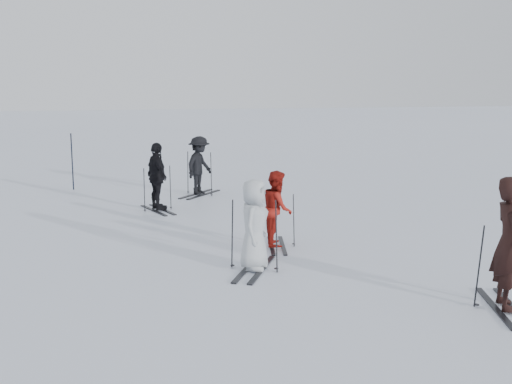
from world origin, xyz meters
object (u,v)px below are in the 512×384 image
(skier_uphill_far, at_px, (199,166))
(skier_grey, at_px, (254,226))
(piste_marker, at_px, (72,162))
(skier_uphill_left, at_px, (157,177))
(skier_red, at_px, (277,209))
(skier_near_dark, at_px, (509,245))

(skier_uphill_far, bearing_deg, skier_grey, -140.68)
(skier_uphill_far, height_order, piste_marker, piste_marker)
(skier_uphill_left, xyz_separation_m, piste_marker, (-2.39, 3.83, 0.00))
(piste_marker, bearing_deg, skier_grey, -68.62)
(skier_uphill_left, xyz_separation_m, skier_uphill_far, (1.38, 2.09, -0.02))
(skier_uphill_left, distance_m, piste_marker, 4.51)
(skier_grey, relative_size, piste_marker, 0.93)
(skier_red, relative_size, skier_uphill_left, 0.88)
(skier_near_dark, distance_m, piste_marker, 14.26)
(skier_near_dark, relative_size, skier_uphill_far, 1.16)
(skier_near_dark, distance_m, skier_uphill_far, 11.15)
(skier_near_dark, xyz_separation_m, skier_grey, (-3.31, 2.79, -0.18))
(skier_red, height_order, skier_uphill_far, skier_uphill_far)
(skier_grey, height_order, skier_uphill_left, skier_uphill_left)
(skier_uphill_far, relative_size, piste_marker, 0.97)
(skier_near_dark, distance_m, skier_uphill_left, 9.76)
(skier_near_dark, distance_m, skier_grey, 4.33)
(skier_near_dark, bearing_deg, skier_red, 45.73)
(skier_red, relative_size, skier_grey, 0.95)
(skier_uphill_far, xyz_separation_m, piste_marker, (-3.78, 1.74, 0.02))
(skier_near_dark, bearing_deg, skier_grey, 65.75)
(skier_uphill_left, bearing_deg, skier_uphill_far, -53.27)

